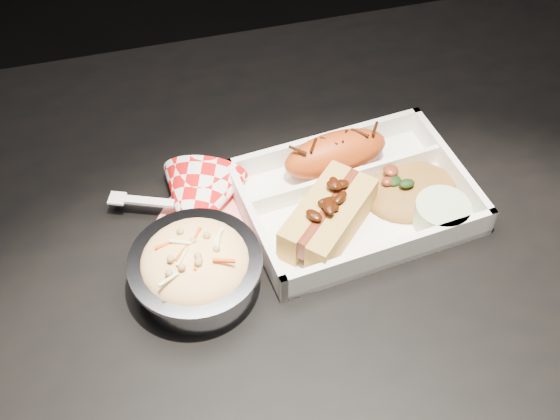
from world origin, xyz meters
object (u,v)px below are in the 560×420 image
object	(u,v)px
hotdog	(329,216)
foil_coleslaw_cup	(196,267)
food_tray	(354,200)
napkin_fork	(197,208)
dining_table	(307,291)
fried_pastry	(336,154)

from	to	relation	value
hotdog	foil_coleslaw_cup	distance (m)	0.15
food_tray	napkin_fork	distance (m)	0.18
dining_table	fried_pastry	xyz separation A→B (m)	(0.06, 0.10, 0.12)
hotdog	foil_coleslaw_cup	xyz separation A→B (m)	(-0.15, -0.03, 0.00)
hotdog	foil_coleslaw_cup	world-z (taller)	foil_coleslaw_cup
dining_table	food_tray	world-z (taller)	food_tray
foil_coleslaw_cup	napkin_fork	world-z (taller)	foil_coleslaw_cup
dining_table	foil_coleslaw_cup	bearing A→B (deg)	-170.54
hotdog	dining_table	bearing A→B (deg)	158.86
napkin_fork	food_tray	bearing A→B (deg)	12.58
fried_pastry	foil_coleslaw_cup	distance (m)	0.22
fried_pastry	food_tray	bearing A→B (deg)	-83.58
dining_table	napkin_fork	distance (m)	0.17
foil_coleslaw_cup	hotdog	bearing A→B (deg)	11.69
fried_pastry	napkin_fork	world-z (taller)	napkin_fork
fried_pastry	hotdog	bearing A→B (deg)	-112.34
napkin_fork	foil_coleslaw_cup	bearing A→B (deg)	-78.14
dining_table	food_tray	distance (m)	0.13
hotdog	foil_coleslaw_cup	size ratio (longest dim) A/B	0.94
food_tray	hotdog	bearing A→B (deg)	-149.23
food_tray	foil_coleslaw_cup	distance (m)	0.20
dining_table	hotdog	xyz separation A→B (m)	(0.02, 0.01, 0.12)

